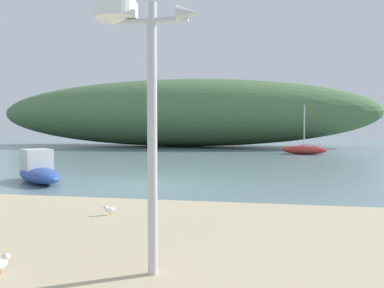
# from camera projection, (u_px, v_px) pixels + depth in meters

# --- Properties ---
(ground_plane) EXTENTS (120.00, 120.00, 0.00)m
(ground_plane) POSITION_uv_depth(u_px,v_px,m) (140.00, 186.00, 13.81)
(ground_plane) COLOR gray
(distant_hill) EXTENTS (37.73, 11.57, 6.57)m
(distant_hill) POSITION_uv_depth(u_px,v_px,m) (180.00, 113.00, 40.50)
(distant_hill) COLOR #517547
(distant_hill) RESTS_ON ground
(mast_structure) EXTENTS (1.29, 0.53, 3.53)m
(mast_structure) POSITION_uv_depth(u_px,v_px,m) (128.00, 35.00, 4.94)
(mast_structure) COLOR silver
(mast_structure) RESTS_ON beach_sand
(motorboat_centre_water) EXTENTS (3.18, 3.12, 1.18)m
(motorboat_centre_water) POSITION_uv_depth(u_px,v_px,m) (39.00, 171.00, 14.53)
(motorboat_centre_water) COLOR #2D4C9E
(motorboat_centre_water) RESTS_ON ground
(sailboat_east_reach) EXTENTS (3.38, 1.98, 3.49)m
(sailboat_east_reach) POSITION_uv_depth(u_px,v_px,m) (304.00, 150.00, 28.99)
(sailboat_east_reach) COLOR #B72D28
(sailboat_east_reach) RESTS_ON ground
(seagull_upper_strand) EXTENTS (0.25, 0.22, 0.21)m
(seagull_upper_strand) POSITION_uv_depth(u_px,v_px,m) (109.00, 209.00, 8.31)
(seagull_upper_strand) COLOR orange
(seagull_upper_strand) RESTS_ON beach_sand
(seagull_by_mast) EXTENTS (0.16, 0.33, 0.23)m
(seagull_by_mast) POSITION_uv_depth(u_px,v_px,m) (0.00, 263.00, 5.01)
(seagull_by_mast) COLOR orange
(seagull_by_mast) RESTS_ON beach_sand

